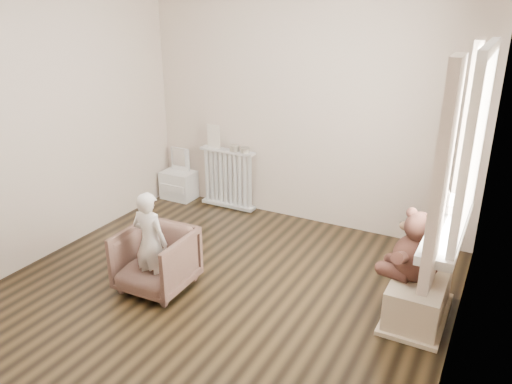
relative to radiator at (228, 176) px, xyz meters
The scene contains 18 objects.
floor 1.93m from the radiator, 62.70° to the right, with size 3.60×3.60×0.01m, color black.
back_wall 1.26m from the radiator, ahead, with size 3.60×0.02×2.60m, color beige.
left_wall 2.13m from the radiator, 119.04° to the right, with size 0.02×3.60×2.60m, color beige.
right_wall 3.28m from the radiator, 32.21° to the right, with size 0.02×3.60×2.60m, color beige.
window 3.15m from the radiator, 27.71° to the right, with size 0.03×0.90×1.10m, color white.
window_sill 2.93m from the radiator, 28.54° to the right, with size 0.22×1.10×0.06m, color silver.
curtain_left 3.34m from the radiator, 37.76° to the right, with size 0.06×0.26×1.30m, color beige.
curtain_right 2.83m from the radiator, 17.84° to the right, with size 0.06×0.26×1.30m, color beige.
radiator is the anchor object (origin of this frame).
paper_doll 0.48m from the radiator, behind, with size 0.16×0.01×0.27m, color beige.
tin_a 0.36m from the radiator, ahead, with size 0.11×0.11×0.07m, color #A59E8C.
tin_b 0.41m from the radiator, ahead, with size 0.10×0.10×0.06m, color #A59E8C.
toy_vanity 0.69m from the radiator, behind, with size 0.40×0.28×0.62m, color silver.
armchair 1.82m from the radiator, 78.42° to the right, with size 0.56×0.58×0.52m, color brown.
child 1.87m from the radiator, 78.73° to the right, with size 0.32×0.21×0.87m, color silver.
toy_bench 2.66m from the radiator, 26.03° to the right, with size 0.38×0.72×0.34m, color beige.
teddy_bear 2.65m from the radiator, 27.40° to the right, with size 0.45×0.34×0.55m, color #341A15, non-canonical shape.
plush_cat 2.87m from the radiator, 25.55° to the right, with size 0.14×0.22×0.19m, color slate, non-canonical shape.
Camera 1 is at (1.95, -2.94, 2.30)m, focal length 35.00 mm.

